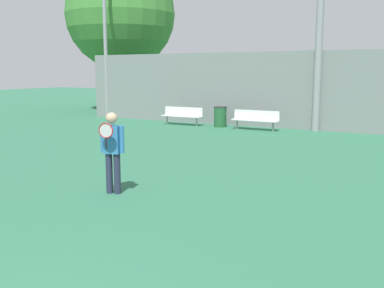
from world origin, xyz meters
TOP-DOWN VIEW (x-y plane):
  - tennis_player at (-2.39, 5.34)m, footprint 0.51×0.46m
  - bench_courtside_near at (-7.35, 16.41)m, footprint 2.04×0.40m
  - bench_courtside_far at (-3.67, 16.41)m, footprint 2.07×0.40m
  - trash_bin at (-5.46, 16.60)m, footprint 0.60×0.60m
  - back_fence at (0.00, 17.47)m, footprint 27.19×0.06m
  - tree_green_broad at (-14.74, 21.23)m, footprint 6.80×6.80m

SIDE VIEW (x-z plane):
  - trash_bin at x=-5.46m, z-range 0.00..0.93m
  - bench_courtside_near at x=-7.35m, z-range 0.10..0.93m
  - bench_courtside_far at x=-3.67m, z-range 0.10..0.93m
  - tennis_player at x=-2.39m, z-range 0.11..1.80m
  - back_fence at x=0.00m, z-range 0.00..3.37m
  - tree_green_broad at x=-14.74m, z-range 1.30..10.72m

